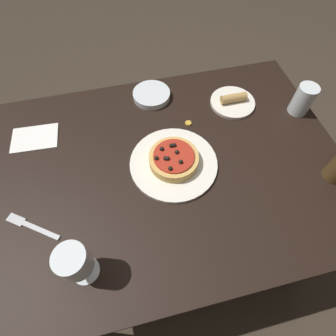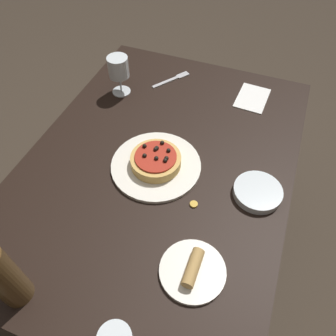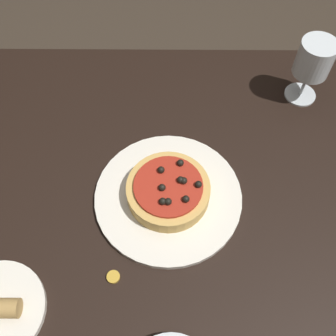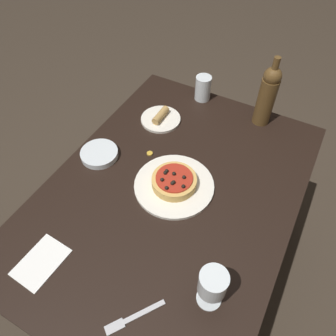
# 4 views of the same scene
# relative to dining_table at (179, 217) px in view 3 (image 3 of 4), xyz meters

# --- Properties ---
(ground_plane) EXTENTS (14.00, 14.00, 0.00)m
(ground_plane) POSITION_rel_dining_table_xyz_m (0.00, 0.00, -0.62)
(ground_plane) COLOR #382D23
(dining_table) EXTENTS (1.21, 0.87, 0.71)m
(dining_table) POSITION_rel_dining_table_xyz_m (0.00, 0.00, 0.00)
(dining_table) COLOR black
(dining_table) RESTS_ON ground_plane
(dinner_plate) EXTENTS (0.29, 0.29, 0.01)m
(dinner_plate) POSITION_rel_dining_table_xyz_m (0.02, 0.00, 0.10)
(dinner_plate) COLOR white
(dinner_plate) RESTS_ON dining_table
(pizza) EXTENTS (0.16, 0.16, 0.05)m
(pizza) POSITION_rel_dining_table_xyz_m (0.02, 0.00, 0.12)
(pizza) COLOR tan
(pizza) RESTS_ON dinner_plate
(wine_glass) EXTENTS (0.08, 0.08, 0.16)m
(wine_glass) POSITION_rel_dining_table_xyz_m (-0.29, -0.28, 0.20)
(wine_glass) COLOR silver
(wine_glass) RESTS_ON dining_table
(bottle_cap) EXTENTS (0.02, 0.02, 0.01)m
(bottle_cap) POSITION_rel_dining_table_xyz_m (0.12, 0.16, 0.09)
(bottle_cap) COLOR gold
(bottle_cap) RESTS_ON dining_table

